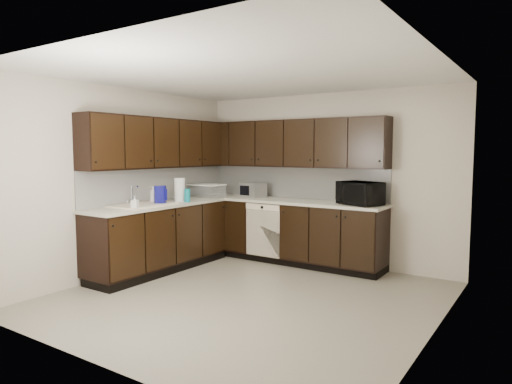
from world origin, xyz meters
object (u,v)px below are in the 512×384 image
sink (142,210)px  toaster_oven (253,190)px  storage_bin (207,191)px  microwave (360,193)px  blue_pitcher (160,195)px

sink → toaster_oven: 1.83m
storage_bin → toaster_oven: bearing=28.6°
microwave → blue_pitcher: (-2.27, -1.44, -0.03)m
sink → storage_bin: size_ratio=1.67×
storage_bin → sink: bearing=-88.6°
microwave → storage_bin: (-2.39, -0.31, -0.06)m
sink → toaster_oven: (0.61, 1.71, 0.17)m
sink → blue_pitcher: sink is taller
microwave → blue_pitcher: size_ratio=2.21×
blue_pitcher → toaster_oven: bearing=63.7°
toaster_oven → storage_bin: toaster_oven is taller
toaster_oven → blue_pitcher: 1.57m
sink → storage_bin: bearing=91.4°
sink → toaster_oven: size_ratio=2.26×
toaster_oven → storage_bin: bearing=-136.8°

